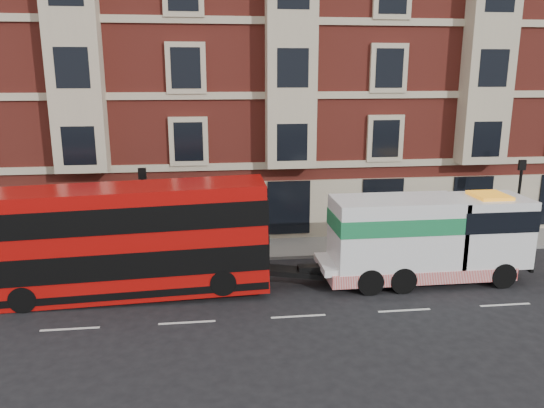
# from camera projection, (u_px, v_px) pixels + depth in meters

# --- Properties ---
(ground) EXTENTS (120.00, 120.00, 0.00)m
(ground) POSITION_uv_depth(u_px,v_px,m) (298.00, 316.00, 19.23)
(ground) COLOR black
(ground) RESTS_ON ground
(sidewalk) EXTENTS (90.00, 3.00, 0.15)m
(sidewalk) POSITION_uv_depth(u_px,v_px,m) (273.00, 248.00, 26.44)
(sidewalk) COLOR slate
(sidewalk) RESTS_ON ground
(victorian_terrace) EXTENTS (45.00, 12.00, 20.40)m
(victorian_terrace) POSITION_uv_depth(u_px,v_px,m) (266.00, 47.00, 31.29)
(victorian_terrace) COLOR maroon
(victorian_terrace) RESTS_ON ground
(lamp_post_west) EXTENTS (0.35, 0.15, 4.35)m
(lamp_post_west) POSITION_uv_depth(u_px,v_px,m) (144.00, 208.00, 23.84)
(lamp_post_west) COLOR black
(lamp_post_west) RESTS_ON sidewalk
(lamp_post_east) EXTENTS (0.35, 0.15, 4.35)m
(lamp_post_east) POSITION_uv_depth(u_px,v_px,m) (519.00, 197.00, 25.98)
(lamp_post_east) COLOR black
(lamp_post_east) RESTS_ON sidewalk
(double_decker_bus) EXTENTS (10.87, 2.50, 4.40)m
(double_decker_bus) POSITION_uv_depth(u_px,v_px,m) (126.00, 239.00, 20.53)
(double_decker_bus) COLOR #B20C09
(double_decker_bus) RESTS_ON ground
(tow_truck) EXTENTS (8.71, 2.57, 3.63)m
(tow_truck) POSITION_uv_depth(u_px,v_px,m) (423.00, 237.00, 22.06)
(tow_truck) COLOR white
(tow_truck) RESTS_ON ground
(pedestrian) EXTENTS (0.75, 0.56, 1.88)m
(pedestrian) POSITION_uv_depth(u_px,v_px,m) (9.00, 246.00, 23.62)
(pedestrian) COLOR black
(pedestrian) RESTS_ON sidewalk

